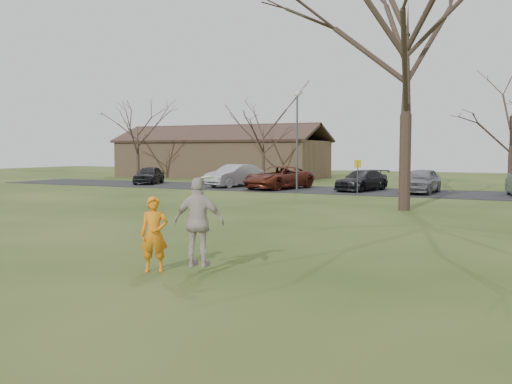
% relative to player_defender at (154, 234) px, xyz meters
% --- Properties ---
extents(ground, '(120.00, 120.00, 0.00)m').
position_rel_player_defender_xyz_m(ground, '(0.61, -0.11, -0.83)').
color(ground, '#1E380F').
rests_on(ground, ground).
extents(parking_strip, '(62.00, 6.50, 0.04)m').
position_rel_player_defender_xyz_m(parking_strip, '(0.61, 24.89, -0.81)').
color(parking_strip, black).
rests_on(parking_strip, ground).
extents(player_defender, '(0.72, 0.65, 1.65)m').
position_rel_player_defender_xyz_m(player_defender, '(0.00, 0.00, 0.00)').
color(player_defender, orange).
rests_on(player_defender, ground).
extents(car_0, '(2.86, 4.33, 1.37)m').
position_rel_player_defender_xyz_m(car_0, '(-18.74, 25.17, -0.10)').
color(car_0, black).
rests_on(car_0, parking_strip).
extents(car_1, '(2.81, 5.08, 1.59)m').
position_rel_player_defender_xyz_m(car_1, '(-11.23, 25.09, 0.01)').
color(car_1, '#9C9DA1').
rests_on(car_1, parking_strip).
extents(car_2, '(3.81, 5.92, 1.52)m').
position_rel_player_defender_xyz_m(car_2, '(-7.50, 24.36, -0.03)').
color(car_2, '#571F14').
rests_on(car_2, parking_strip).
extents(car_3, '(3.00, 4.91, 1.33)m').
position_rel_player_defender_xyz_m(car_3, '(-1.99, 25.18, -0.12)').
color(car_3, black).
rests_on(car_3, parking_strip).
extents(car_4, '(2.10, 4.59, 1.52)m').
position_rel_player_defender_xyz_m(car_4, '(1.78, 24.73, -0.02)').
color(car_4, slate).
rests_on(car_4, parking_strip).
extents(catching_play, '(1.18, 0.66, 1.95)m').
position_rel_player_defender_xyz_m(catching_play, '(1.06, 0.13, 0.31)').
color(catching_play, '#BDAEAA').
rests_on(catching_play, ground).
extents(building, '(20.60, 8.50, 5.14)m').
position_rel_player_defender_xyz_m(building, '(-19.39, 37.89, 1.11)').
color(building, '#8C6D4C').
rests_on(building, ground).
extents(lamp_post, '(0.34, 0.34, 6.27)m').
position_rel_player_defender_xyz_m(lamp_post, '(-5.39, 22.39, 3.14)').
color(lamp_post, '#47474C').
rests_on(lamp_post, ground).
extents(sign_yellow, '(0.35, 0.35, 2.08)m').
position_rel_player_defender_xyz_m(sign_yellow, '(-1.39, 21.89, 0.62)').
color(sign_yellow, '#47474C').
rests_on(sign_yellow, ground).
extents(big_tree, '(9.00, 9.00, 14.00)m').
position_rel_player_defender_xyz_m(big_tree, '(2.61, 14.89, 6.17)').
color(big_tree, '#352821').
rests_on(big_tree, ground).
extents(small_tree_row, '(55.00, 5.90, 8.50)m').
position_rel_player_defender_xyz_m(small_tree_row, '(4.99, 29.95, 3.07)').
color(small_tree_row, '#352821').
rests_on(small_tree_row, ground).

